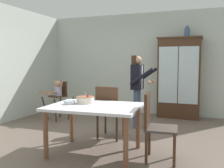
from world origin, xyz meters
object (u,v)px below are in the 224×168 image
(ceramic_vase, at_px, (187,32))
(serving_bowl, at_px, (70,102))
(high_chair_with_toddler, at_px, (58,93))
(adult_person, at_px, (138,82))
(birthday_cake, at_px, (85,100))
(dining_chair_far_side, at_px, (109,109))
(dining_table, at_px, (94,111))
(china_cabinet, at_px, (179,78))
(dining_chair_right_end, at_px, (154,122))

(ceramic_vase, bearing_deg, serving_bowl, -116.77)
(high_chair_with_toddler, xyz_separation_m, adult_person, (1.98, -0.01, 0.31))
(birthday_cake, height_order, serving_bowl, birthday_cake)
(dining_chair_far_side, bearing_deg, birthday_cake, 74.78)
(dining_table, distance_m, birthday_cake, 0.29)
(high_chair_with_toddler, distance_m, serving_bowl, 2.21)
(china_cabinet, distance_m, dining_chair_right_end, 2.96)
(high_chair_with_toddler, bearing_deg, dining_chair_far_side, -7.14)
(high_chair_with_toddler, relative_size, dining_chair_far_side, 0.99)
(china_cabinet, xyz_separation_m, dining_chair_far_side, (-0.99, -2.25, -0.45))
(dining_table, distance_m, serving_bowl, 0.43)
(dining_table, bearing_deg, ceramic_vase, 69.50)
(ceramic_vase, distance_m, birthday_cake, 3.41)
(adult_person, bearing_deg, serving_bowl, 160.09)
(dining_chair_right_end, bearing_deg, birthday_cake, 80.42)
(china_cabinet, height_order, dining_table, china_cabinet)
(birthday_cake, bearing_deg, dining_chair_right_end, -3.91)
(adult_person, relative_size, birthday_cake, 5.47)
(adult_person, bearing_deg, ceramic_vase, -35.15)
(birthday_cake, bearing_deg, serving_bowl, -139.06)
(china_cabinet, height_order, serving_bowl, china_cabinet)
(ceramic_vase, distance_m, serving_bowl, 3.64)
(adult_person, height_order, dining_chair_right_end, adult_person)
(serving_bowl, bearing_deg, dining_chair_right_end, 3.87)
(serving_bowl, bearing_deg, dining_chair_far_side, 64.70)
(china_cabinet, bearing_deg, dining_chair_far_side, -113.80)
(ceramic_vase, xyz_separation_m, dining_chair_right_end, (-0.21, -2.92, -1.56))
(china_cabinet, xyz_separation_m, dining_table, (-0.94, -2.97, -0.36))
(china_cabinet, relative_size, serving_bowl, 11.12)
(birthday_cake, relative_size, serving_bowl, 1.56)
(china_cabinet, relative_size, dining_chair_far_side, 2.08)
(adult_person, height_order, serving_bowl, adult_person)
(ceramic_vase, height_order, high_chair_with_toddler, ceramic_vase)
(dining_table, xyz_separation_m, birthday_cake, (-0.22, 0.13, 0.15))
(birthday_cake, bearing_deg, ceramic_vase, 64.97)
(ceramic_vase, relative_size, dining_chair_right_end, 0.28)
(adult_person, relative_size, dining_chair_far_side, 1.59)
(dining_table, relative_size, serving_bowl, 7.91)
(serving_bowl, xyz_separation_m, dining_chair_right_end, (1.31, 0.09, -0.21))
(dining_table, bearing_deg, birthday_cake, 149.85)
(high_chair_with_toddler, relative_size, dining_table, 0.67)
(birthday_cake, bearing_deg, dining_table, -30.15)
(ceramic_vase, distance_m, high_chair_with_toddler, 3.46)
(serving_bowl, bearing_deg, adult_person, 70.17)
(ceramic_vase, relative_size, adult_person, 0.18)
(adult_person, relative_size, dining_chair_right_end, 1.59)
(adult_person, distance_m, birthday_cake, 1.65)
(serving_bowl, distance_m, dining_chair_right_end, 1.33)
(adult_person, distance_m, dining_chair_right_end, 1.83)
(high_chair_with_toddler, bearing_deg, dining_table, -21.19)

